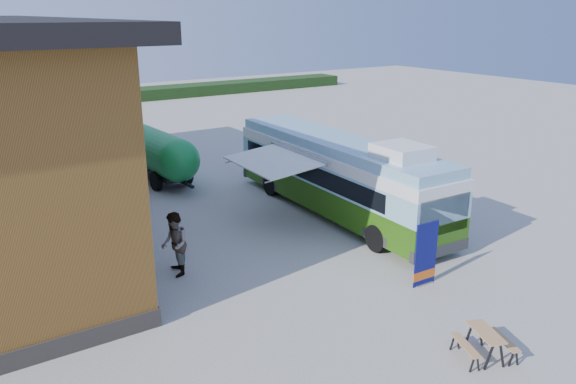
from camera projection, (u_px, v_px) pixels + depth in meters
ground at (355, 266)px, 17.82m from camera, size 100.00×100.00×0.00m
hedge at (158, 93)px, 52.06m from camera, size 40.00×3.00×1.00m
bus at (338, 173)px, 21.95m from camera, size 2.78×11.47×3.50m
awning at (277, 158)px, 20.68m from camera, size 2.53×3.97×0.49m
banner at (425, 260)px, 16.35m from camera, size 0.86×0.20×1.97m
picnic_table at (485, 338)px, 12.95m from camera, size 1.50×1.42×0.69m
person_a at (97, 199)px, 21.13m from camera, size 0.77×0.58×1.90m
person_b at (175, 244)px, 16.94m from camera, size 0.95×1.11×1.99m
slurry_tanker at (158, 152)px, 26.34m from camera, size 2.17×6.54×2.42m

